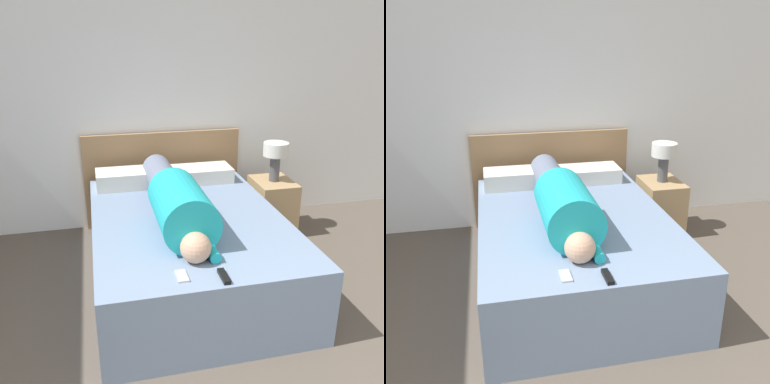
# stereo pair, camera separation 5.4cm
# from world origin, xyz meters

# --- Properties ---
(wall_back) EXTENTS (6.18, 0.06, 2.60)m
(wall_back) POSITION_xyz_m (0.00, 3.81, 1.30)
(wall_back) COLOR white
(wall_back) RESTS_ON ground_plane
(bed) EXTENTS (1.42, 2.00, 0.54)m
(bed) POSITION_xyz_m (0.15, 2.63, 0.27)
(bed) COLOR #7589A8
(bed) RESTS_ON ground_plane
(headboard) EXTENTS (1.54, 0.04, 0.94)m
(headboard) POSITION_xyz_m (0.15, 3.74, 0.47)
(headboard) COLOR #A37A51
(headboard) RESTS_ON ground_plane
(nightstand) EXTENTS (0.36, 0.46, 0.52)m
(nightstand) POSITION_xyz_m (1.14, 3.30, 0.26)
(nightstand) COLOR tan
(nightstand) RESTS_ON ground_plane
(table_lamp) EXTENTS (0.23, 0.23, 0.37)m
(table_lamp) POSITION_xyz_m (1.14, 3.30, 0.78)
(table_lamp) COLOR #4C4C51
(table_lamp) RESTS_ON nightstand
(person_lying) EXTENTS (0.38, 1.66, 0.38)m
(person_lying) POSITION_xyz_m (0.05, 2.58, 0.70)
(person_lying) COLOR tan
(person_lying) RESTS_ON bed
(pillow_near_headboard) EXTENTS (0.63, 0.31, 0.15)m
(pillow_near_headboard) POSITION_xyz_m (-0.19, 3.41, 0.61)
(pillow_near_headboard) COLOR silver
(pillow_near_headboard) RESTS_ON bed
(pillow_second) EXTENTS (0.60, 0.31, 0.13)m
(pillow_second) POSITION_xyz_m (0.44, 3.41, 0.60)
(pillow_second) COLOR silver
(pillow_second) RESTS_ON bed
(tv_remote) EXTENTS (0.04, 0.15, 0.02)m
(tv_remote) POSITION_xyz_m (0.16, 1.73, 0.55)
(tv_remote) COLOR black
(tv_remote) RESTS_ON bed
(cell_phone) EXTENTS (0.06, 0.13, 0.01)m
(cell_phone) POSITION_xyz_m (-0.07, 1.80, 0.54)
(cell_phone) COLOR #B2B7BC
(cell_phone) RESTS_ON bed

